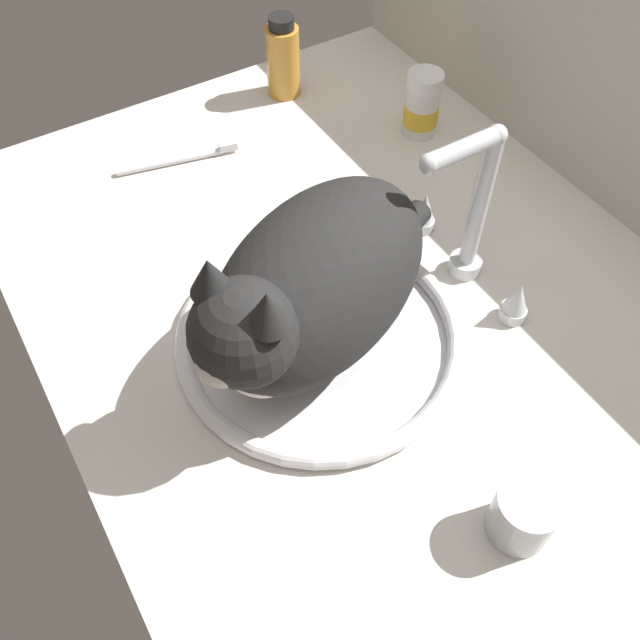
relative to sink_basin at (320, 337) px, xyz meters
The scene contains 9 objects.
countertop 8.38cm from the sink_basin, 109.13° to the left, with size 102.69×73.04×3.00cm, color silver.
backsplash_wall 46.75cm from the sink_basin, 93.32° to the left, with size 102.69×2.40×30.15cm, color beige.
sink_basin is the anchor object (origin of this frame).
faucet 21.56cm from the sink_basin, 90.00° to the left, with size 20.70×11.67×21.38cm.
cat 10.20cm from the sink_basin, 67.12° to the right, with size 27.21×37.62×19.84cm.
pill_bottle 41.75cm from the sink_basin, 127.57° to the left, with size 5.21×5.21×9.66cm.
metal_jar 28.77cm from the sink_basin, ahead, with size 5.99×5.99×6.34cm.
amber_bottle 49.60cm from the sink_basin, 154.87° to the left, with size 5.11×5.11×12.45cm.
toothbrush 37.51cm from the sink_basin, behind, with size 4.93×17.23×1.70cm.
Camera 1 is at (41.92, -31.85, 66.04)cm, focal length 38.35 mm.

